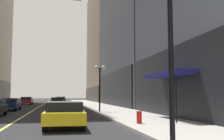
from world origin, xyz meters
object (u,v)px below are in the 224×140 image
traffic_light_near_right (141,33)px  fire_hydrant_right (139,119)px  car_blue (61,100)px  car_yellow (65,113)px  car_red (27,100)px  car_green (57,101)px  car_navy (11,104)px  street_lamp_right_mid (100,78)px

traffic_light_near_right → fire_hydrant_right: size_ratio=7.06×
car_blue → fire_hydrant_right: car_blue is taller
traffic_light_near_right → fire_hydrant_right: 6.52m
car_yellow → car_blue: (0.03, 41.08, 0.00)m
car_red → car_blue: size_ratio=0.86×
car_green → car_blue: bearing=87.9°
car_navy → traffic_light_near_right: bearing=-70.6°
car_red → street_lamp_right_mid: bearing=-68.6°
car_red → fire_hydrant_right: car_red is taller
car_yellow → car_green: same height
car_yellow → car_blue: bearing=90.0°
car_navy → street_lamp_right_mid: 10.86m
car_yellow → car_navy: same height
car_green → car_navy: bearing=-118.2°
car_red → fire_hydrant_right: size_ratio=5.02×
car_yellow → street_lamp_right_mid: size_ratio=1.01×
car_red → traffic_light_near_right: bearing=-78.4°
traffic_light_near_right → car_yellow: bearing=113.2°
car_red → car_blue: (5.79, 7.01, 0.00)m
car_blue → fire_hydrant_right: size_ratio=5.84×
car_yellow → car_green: bearing=91.2°
traffic_light_near_right → fire_hydrant_right: bearing=73.9°
fire_hydrant_right → car_red: bearing=105.8°
car_blue → car_navy: bearing=-102.4°
traffic_light_near_right → street_lamp_right_mid: (1.05, 16.13, -0.49)m
street_lamp_right_mid → car_green: bearing=104.9°
car_yellow → street_lamp_right_mid: 11.44m
car_navy → street_lamp_right_mid: size_ratio=1.06×
fire_hydrant_right → car_blue: bearing=95.4°
car_navy → car_red: size_ratio=1.17×
car_yellow → car_navy: bearing=108.1°
car_blue → street_lamp_right_mid: 30.76m
car_navy → car_red: (-0.38, 17.62, -0.00)m
car_navy → traffic_light_near_right: size_ratio=0.83×
traffic_light_near_right → fire_hydrant_right: traffic_light_near_right is taller
car_navy → car_yellow: bearing=-71.9°
car_navy → car_green: size_ratio=0.99×
fire_hydrant_right → street_lamp_right_mid: bearing=92.7°
car_green → street_lamp_right_mid: street_lamp_right_mid is taller
car_yellow → fire_hydrant_right: 3.93m
car_blue → traffic_light_near_right: (2.33, -46.59, 3.02)m
street_lamp_right_mid → car_red: bearing=111.4°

